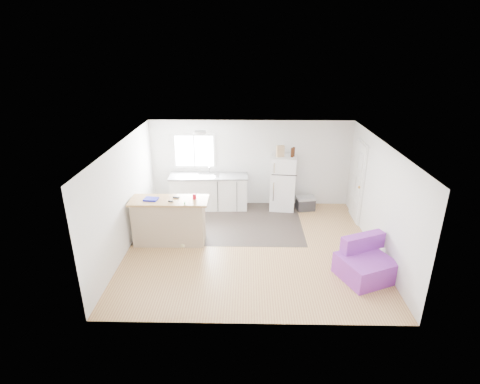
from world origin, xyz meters
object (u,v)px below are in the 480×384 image
peninsula (169,221)px  purple_seat (365,264)px  cleaner_jug (176,240)px  blue_tray (151,199)px  bottle_left (292,153)px  cooler (305,203)px  mop (184,237)px  cardboard_box (280,151)px  refrigerator (283,183)px  kitchen_cabinets (209,191)px  red_cup (194,196)px  bottle_right (294,152)px

peninsula → purple_seat: 4.30m
cleaner_jug → blue_tray: bearing=160.5°
purple_seat → peninsula: bearing=139.1°
bottle_left → cooler: bearing=-4.4°
mop → blue_tray: 1.14m
cardboard_box → peninsula: bearing=-143.7°
refrigerator → blue_tray: refrigerator is taller
refrigerator → blue_tray: (-3.10, -2.00, 0.34)m
kitchen_cabinets → cardboard_box: (1.92, -0.04, 1.17)m
purple_seat → cardboard_box: cardboard_box is taller
purple_seat → cleaner_jug: size_ratio=4.13×
red_cup → bottle_right: bottle_right is taller
cooler → red_cup: bearing=-157.3°
kitchen_cabinets → purple_seat: bearing=-46.3°
blue_tray → refrigerator: bearing=32.9°
peninsula → refrigerator: (2.74, 1.97, 0.21)m
refrigerator → bottle_left: (0.20, -0.07, 0.88)m
refrigerator → blue_tray: bearing=-141.4°
kitchen_cabinets → cardboard_box: bearing=-3.4°
mop → bottle_right: bottle_right is taller
cooler → bottle_left: (-0.44, 0.03, 1.44)m
red_cup → cleaner_jug: bearing=-154.6°
purple_seat → red_cup: red_cup is taller
purple_seat → bottle_right: bottle_right is taller
cleaner_jug → blue_tray: (-0.53, 0.13, 0.96)m
refrigerator → mop: 3.26m
red_cup → blue_tray: (-0.96, -0.07, -0.04)m
refrigerator → bottle_right: bottle_right is taller
cooler → cardboard_box: cardboard_box is taller
purple_seat → blue_tray: blue_tray is taller
kitchen_cabinets → cleaner_jug: 2.24m
refrigerator → purple_seat: size_ratio=1.24×
red_cup → bottle_right: size_ratio=0.48×
cleaner_jug → red_cup: 1.11m
mop → cardboard_box: 3.43m
peninsula → bottle_left: 3.67m
bottle_right → mop: bearing=-140.3°
blue_tray → bottle_right: (3.35, 2.00, 0.54)m
cleaner_jug → bottle_right: 3.85m
kitchen_cabinets → purple_seat: 4.70m
peninsula → bottle_right: bearing=33.0°
peninsula → refrigerator: size_ratio=1.16×
mop → red_cup: red_cup is taller
cleaner_jug → cardboard_box: bearing=35.2°
purple_seat → cooler: bearing=79.3°
peninsula → cooler: size_ratio=3.15×
peninsula → cardboard_box: (2.63, 1.93, 1.11)m
bottle_right → purple_seat: bearing=-71.4°
cleaner_jug → bottle_right: size_ratio=1.17×
peninsula → blue_tray: 0.66m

